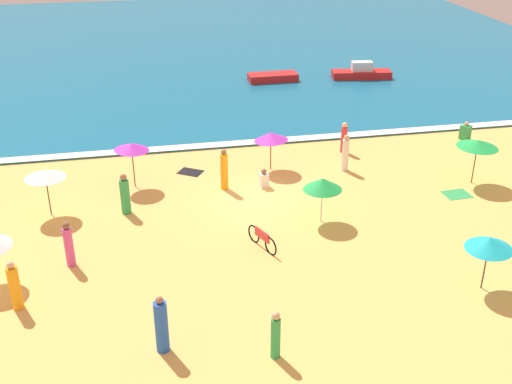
% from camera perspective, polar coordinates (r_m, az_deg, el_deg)
% --- Properties ---
extents(ground_plane, '(60.00, 60.00, 0.00)m').
position_cam_1_polar(ground_plane, '(27.34, -0.11, -0.72)').
color(ground_plane, '#EDBC60').
extents(ocean_water, '(60.00, 44.00, 0.10)m').
position_cam_1_polar(ocean_water, '(53.53, -6.06, 12.93)').
color(ocean_water, '#146B93').
rests_on(ocean_water, ground_plane).
extents(wave_breaker_foam, '(57.00, 0.70, 0.01)m').
position_cam_1_polar(wave_breaker_foam, '(32.94, -2.24, 4.37)').
color(wave_breaker_foam, white).
rests_on(wave_breaker_foam, ocean_water).
extents(beach_umbrella_0, '(2.26, 2.26, 1.92)m').
position_cam_1_polar(beach_umbrella_0, '(29.59, 1.35, 5.00)').
color(beach_umbrella_0, '#4C3823').
rests_on(beach_umbrella_0, ground_plane).
extents(beach_umbrella_1, '(2.09, 2.08, 2.10)m').
position_cam_1_polar(beach_umbrella_1, '(29.78, 19.27, 4.11)').
color(beach_umbrella_1, '#4C3823').
rests_on(beach_umbrella_1, ground_plane).
extents(beach_umbrella_2, '(2.33, 2.33, 2.02)m').
position_cam_1_polar(beach_umbrella_2, '(26.75, -18.41, 1.52)').
color(beach_umbrella_2, '#4C3823').
rests_on(beach_umbrella_2, ground_plane).
extents(beach_umbrella_5, '(1.68, 1.67, 2.12)m').
position_cam_1_polar(beach_umbrella_5, '(28.29, -11.10, 3.99)').
color(beach_umbrella_5, '#4C3823').
rests_on(beach_umbrella_5, ground_plane).
extents(beach_umbrella_6, '(2.20, 2.20, 1.93)m').
position_cam_1_polar(beach_umbrella_6, '(25.09, 6.00, 0.73)').
color(beach_umbrella_6, silver).
rests_on(beach_umbrella_6, ground_plane).
extents(beach_umbrella_7, '(1.68, 1.67, 1.98)m').
position_cam_1_polar(beach_umbrella_7, '(22.17, 20.20, -4.36)').
color(beach_umbrella_7, '#4C3823').
rests_on(beach_umbrella_7, ground_plane).
extents(parked_bicycle, '(0.77, 1.70, 0.76)m').
position_cam_1_polar(parked_bicycle, '(23.75, 0.55, -4.22)').
color(parked_bicycle, black).
rests_on(parked_bicycle, ground_plane).
extents(beachgoer_0, '(0.43, 0.43, 1.75)m').
position_cam_1_polar(beachgoer_0, '(21.80, -20.83, -7.94)').
color(beachgoer_0, orange).
rests_on(beachgoer_0, ground_plane).
extents(beachgoer_3, '(0.46, 0.46, 1.89)m').
position_cam_1_polar(beachgoer_3, '(27.99, -2.87, 1.96)').
color(beachgoer_3, orange).
rests_on(beachgoer_3, ground_plane).
extents(beachgoer_4, '(0.43, 0.43, 1.90)m').
position_cam_1_polar(beachgoer_4, '(18.93, -8.48, -11.78)').
color(beachgoer_4, blue).
rests_on(beachgoer_4, ground_plane).
extents(beachgoer_5, '(0.53, 0.53, 1.77)m').
position_cam_1_polar(beachgoer_5, '(26.50, -11.67, -0.26)').
color(beachgoer_5, green).
rests_on(beachgoer_5, ground_plane).
extents(beachgoer_6, '(0.39, 0.39, 1.75)m').
position_cam_1_polar(beachgoer_6, '(23.44, -16.45, -4.57)').
color(beachgoer_6, '#D84CA5').
rests_on(beachgoer_6, ground_plane).
extents(beachgoer_7, '(0.43, 0.43, 0.87)m').
position_cam_1_polar(beachgoer_7, '(28.36, 0.70, 1.18)').
color(beachgoer_7, white).
rests_on(beachgoer_7, ground_plane).
extents(beachgoer_9, '(0.43, 0.43, 1.78)m').
position_cam_1_polar(beachgoer_9, '(30.10, 8.02, 3.45)').
color(beachgoer_9, white).
rests_on(beachgoer_9, ground_plane).
extents(beachgoer_10, '(0.39, 0.39, 1.58)m').
position_cam_1_polar(beachgoer_10, '(18.59, 1.77, -12.74)').
color(beachgoer_10, green).
rests_on(beachgoer_10, ground_plane).
extents(beachgoer_11, '(0.36, 0.36, 1.59)m').
position_cam_1_polar(beachgoer_11, '(32.15, 7.90, 4.84)').
color(beachgoer_11, red).
rests_on(beachgoer_11, ground_plane).
extents(beachgoer_12, '(0.64, 0.64, 0.98)m').
position_cam_1_polar(beachgoer_12, '(35.40, 18.27, 5.16)').
color(beachgoer_12, green).
rests_on(beachgoer_12, ground_plane).
extents(beach_towel_0, '(1.19, 1.00, 0.01)m').
position_cam_1_polar(beach_towel_0, '(29.17, 17.57, -0.20)').
color(beach_towel_0, green).
rests_on(beach_towel_0, ground_plane).
extents(beach_towel_1, '(1.36, 1.27, 0.01)m').
position_cam_1_polar(beach_towel_1, '(30.07, -5.90, 1.79)').
color(beach_towel_1, black).
rests_on(beach_towel_1, ground_plane).
extents(small_boat_0, '(3.31, 1.32, 0.49)m').
position_cam_1_polar(small_boat_0, '(43.46, 1.52, 10.27)').
color(small_boat_0, red).
rests_on(small_boat_0, ocean_water).
extents(small_boat_1, '(4.11, 1.73, 1.12)m').
position_cam_1_polar(small_boat_1, '(44.64, 9.44, 10.52)').
color(small_boat_1, red).
rests_on(small_boat_1, ocean_water).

